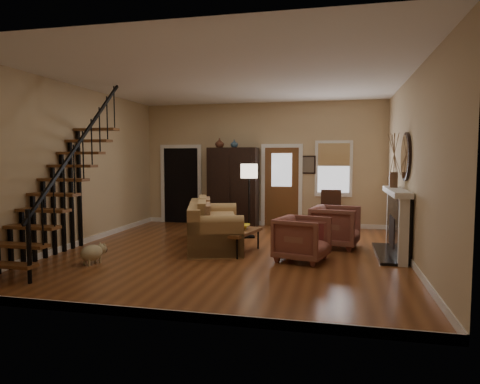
% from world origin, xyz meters
% --- Properties ---
extents(room, '(7.00, 7.33, 3.30)m').
position_xyz_m(room, '(-0.41, 1.76, 1.51)').
color(room, brown).
rests_on(room, ground).
extents(staircase, '(0.94, 2.80, 3.20)m').
position_xyz_m(staircase, '(-2.78, -1.30, 1.60)').
color(staircase, brown).
rests_on(staircase, ground).
extents(fireplace, '(0.33, 1.95, 2.30)m').
position_xyz_m(fireplace, '(3.13, 0.50, 0.74)').
color(fireplace, black).
rests_on(fireplace, ground).
extents(armoire, '(1.30, 0.60, 2.10)m').
position_xyz_m(armoire, '(-0.70, 3.15, 1.05)').
color(armoire, black).
rests_on(armoire, ground).
extents(vase_a, '(0.24, 0.24, 0.25)m').
position_xyz_m(vase_a, '(-1.05, 3.05, 2.22)').
color(vase_a, '#4C2619').
rests_on(vase_a, armoire).
extents(vase_b, '(0.20, 0.20, 0.21)m').
position_xyz_m(vase_b, '(-0.65, 3.05, 2.21)').
color(vase_b, '#334C60').
rests_on(vase_b, armoire).
extents(sofa, '(1.68, 2.59, 0.89)m').
position_xyz_m(sofa, '(-0.48, 0.57, 0.45)').
color(sofa, '#9B7646').
rests_on(sofa, ground).
extents(coffee_table, '(0.89, 1.24, 0.43)m').
position_xyz_m(coffee_table, '(0.09, 0.06, 0.22)').
color(coffee_table, brown).
rests_on(coffee_table, ground).
extents(bowl, '(0.39, 0.39, 0.09)m').
position_xyz_m(bowl, '(0.14, 0.21, 0.48)').
color(bowl, gold).
rests_on(bowl, coffee_table).
extents(books, '(0.21, 0.28, 0.05)m').
position_xyz_m(books, '(-0.03, -0.24, 0.46)').
color(books, beige).
rests_on(books, coffee_table).
extents(armchair_left, '(1.06, 1.04, 0.79)m').
position_xyz_m(armchair_left, '(1.40, -0.33, 0.39)').
color(armchair_left, maroon).
rests_on(armchair_left, ground).
extents(armchair_right, '(1.08, 1.06, 0.85)m').
position_xyz_m(armchair_right, '(1.97, 0.99, 0.42)').
color(armchair_right, maroon).
rests_on(armchair_right, ground).
extents(floor_lamp, '(0.49, 0.49, 1.69)m').
position_xyz_m(floor_lamp, '(0.03, 1.65, 0.85)').
color(floor_lamp, black).
rests_on(floor_lamp, ground).
extents(side_chair, '(0.54, 0.54, 1.02)m').
position_xyz_m(side_chair, '(1.85, 2.95, 0.51)').
color(side_chair, '#321A10').
rests_on(side_chair, ground).
extents(dog, '(0.41, 0.54, 0.35)m').
position_xyz_m(dog, '(-2.12, -1.38, 0.17)').
color(dog, tan).
rests_on(dog, ground).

